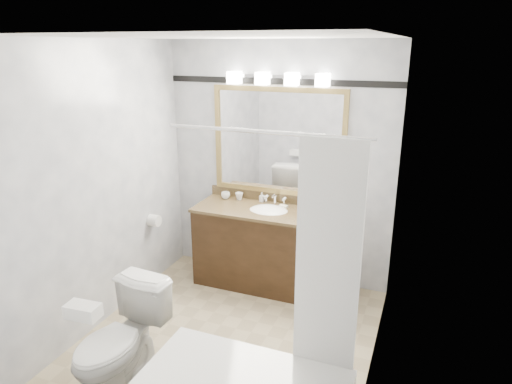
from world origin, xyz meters
TOP-DOWN VIEW (x-y plane):
  - room at (0.00, 0.00)m, footprint 2.42×2.62m
  - vanity at (0.00, 1.02)m, footprint 1.53×0.58m
  - mirror at (0.00, 1.28)m, footprint 1.40×0.04m
  - vanity_light_bar at (0.00, 1.23)m, footprint 1.02×0.14m
  - accent_stripe at (0.00, 1.29)m, footprint 2.40×0.01m
  - tp_roll at (-1.14, 0.66)m, footprint 0.11×0.12m
  - toilet at (-0.48, -0.82)m, footprint 0.51×0.81m
  - tissue_box at (-0.48, -1.12)m, footprint 0.23×0.13m
  - coffee_maker at (0.51, 0.95)m, footprint 0.16×0.21m
  - cup_left at (-0.56, 1.18)m, footprint 0.12×0.12m
  - cup_right at (-0.41, 1.20)m, footprint 0.10×0.10m
  - soap_bottle_a at (-0.16, 1.23)m, footprint 0.05×0.05m
  - soap_bar at (0.12, 1.13)m, footprint 0.09×0.07m

SIDE VIEW (x-z plane):
  - toilet at x=-0.48m, z-range 0.00..0.79m
  - vanity at x=0.00m, z-range -0.04..0.93m
  - tp_roll at x=-1.14m, z-range 0.64..0.76m
  - tissue_box at x=-0.48m, z-range 0.79..0.88m
  - soap_bar at x=0.12m, z-range 0.85..0.88m
  - cup_left at x=-0.56m, z-range 0.85..0.92m
  - cup_right at x=-0.41m, z-range 0.85..0.93m
  - soap_bottle_a at x=-0.16m, z-range 0.85..0.95m
  - coffee_maker at x=0.51m, z-range 0.85..1.17m
  - room at x=0.00m, z-range -0.01..2.51m
  - mirror at x=0.00m, z-range 0.95..2.05m
  - accent_stripe at x=0.00m, z-range 2.07..2.13m
  - vanity_light_bar at x=0.00m, z-range 2.07..2.19m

